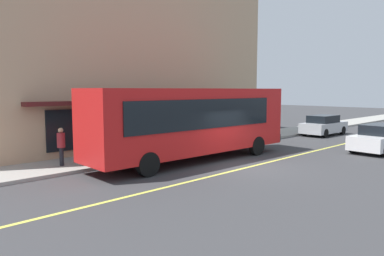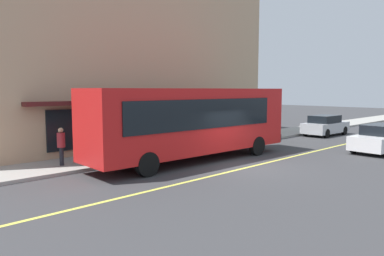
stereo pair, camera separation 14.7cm
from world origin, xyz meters
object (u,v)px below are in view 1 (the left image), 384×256
(car_silver, at_px, (324,125))
(car_white, at_px, (380,138))
(bus, at_px, (194,120))
(pedestrian_near_storefront, at_px, (272,122))
(pedestrian_by_curb, at_px, (61,143))
(traffic_light, at_px, (242,104))
(pedestrian_at_corner, at_px, (102,138))

(car_silver, bearing_deg, car_white, -130.91)
(bus, xyz_separation_m, pedestrian_near_storefront, (10.45, 2.43, -0.88))
(pedestrian_by_curb, height_order, pedestrian_near_storefront, pedestrian_by_curb)
(car_white, distance_m, pedestrian_near_storefront, 7.90)
(pedestrian_near_storefront, bearing_deg, car_silver, -30.47)
(bus, height_order, car_silver, bus)
(pedestrian_by_curb, bearing_deg, bus, -26.55)
(pedestrian_near_storefront, bearing_deg, bus, -166.90)
(car_silver, relative_size, pedestrian_near_storefront, 2.69)
(car_white, bearing_deg, car_silver, 49.09)
(car_white, xyz_separation_m, pedestrian_by_curb, (-14.66, 8.08, 0.40))
(traffic_light, distance_m, car_white, 8.12)
(car_silver, distance_m, pedestrian_by_curb, 19.70)
(traffic_light, bearing_deg, bus, -162.71)
(pedestrian_at_corner, relative_size, pedestrian_near_storefront, 1.12)
(pedestrian_at_corner, bearing_deg, traffic_light, -1.64)
(traffic_light, bearing_deg, pedestrian_by_curb, 176.09)
(car_white, xyz_separation_m, pedestrian_near_storefront, (1.20, 7.80, 0.37))
(traffic_light, xyz_separation_m, car_silver, (7.98, -1.65, -1.79))
(traffic_light, height_order, car_white, traffic_light)
(pedestrian_by_curb, bearing_deg, car_silver, -7.12)
(car_silver, height_order, car_white, same)
(traffic_light, height_order, pedestrian_at_corner, traffic_light)
(bus, relative_size, car_silver, 2.58)
(bus, relative_size, pedestrian_at_corner, 6.19)
(bus, relative_size, pedestrian_near_storefront, 6.96)
(car_white, distance_m, pedestrian_at_corner, 15.01)
(traffic_light, relative_size, pedestrian_near_storefront, 1.99)
(car_silver, bearing_deg, bus, -178.93)
(bus, height_order, pedestrian_at_corner, bus)
(traffic_light, relative_size, car_white, 0.73)
(traffic_light, relative_size, pedestrian_by_curb, 1.93)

